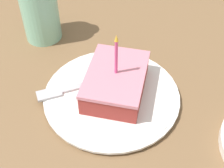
{
  "coord_description": "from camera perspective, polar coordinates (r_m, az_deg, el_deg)",
  "views": [
    {
      "loc": [
        0.11,
        -0.37,
        0.43
      ],
      "look_at": [
        0.03,
        0.0,
        0.04
      ],
      "focal_mm": 50.0,
      "sensor_mm": 36.0,
      "label": 1
    }
  ],
  "objects": [
    {
      "name": "plate",
      "position": [
        0.58,
        -0.0,
        -1.97
      ],
      "size": [
        0.25,
        0.25,
        0.01
      ],
      "color": "white",
      "rests_on": "ground_plane"
    },
    {
      "name": "ground_plane",
      "position": [
        0.6,
        -2.8,
        -3.44
      ],
      "size": [
        2.4,
        2.4,
        0.04
      ],
      "color": "brown",
      "rests_on": "ground"
    },
    {
      "name": "fork",
      "position": [
        0.58,
        -6.65,
        -0.61
      ],
      "size": [
        0.15,
        0.11,
        0.01
      ],
      "color": "#B2B2B7",
      "rests_on": "plate"
    },
    {
      "name": "cake_slice",
      "position": [
        0.56,
        0.72,
        0.47
      ],
      "size": [
        0.1,
        0.14,
        0.13
      ],
      "color": "#99332D",
      "rests_on": "plate"
    },
    {
      "name": "bottle",
      "position": [
        0.69,
        -13.17,
        13.46
      ],
      "size": [
        0.08,
        0.08,
        0.19
      ],
      "color": "#8CD1B2",
      "rests_on": "ground_plane"
    }
  ]
}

